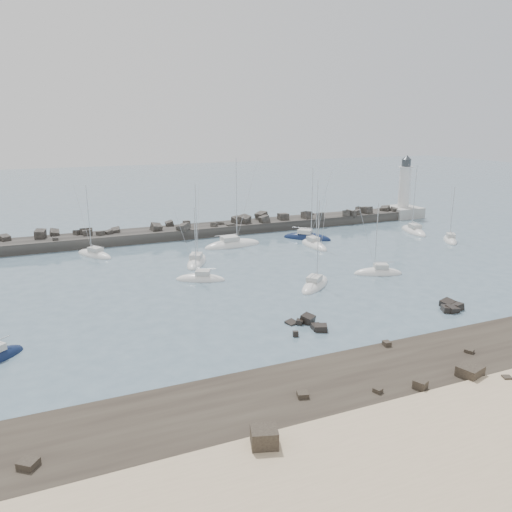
{
  "coord_description": "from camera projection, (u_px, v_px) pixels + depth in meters",
  "views": [
    {
      "loc": [
        -27.77,
        -52.25,
        21.25
      ],
      "look_at": [
        -0.42,
        12.0,
        2.25
      ],
      "focal_mm": 35.0,
      "sensor_mm": 36.0,
      "label": 1
    }
  ],
  "objects": [
    {
      "name": "sailboat_4",
      "position": [
        232.0,
        245.0,
        87.24
      ],
      "size": [
        10.65,
        3.89,
        16.4
      ],
      "color": "white",
      "rests_on": "ground"
    },
    {
      "name": "sailboat_7",
      "position": [
        315.0,
        285.0,
        66.12
      ],
      "size": [
        7.47,
        6.94,
        12.37
      ],
      "color": "white",
      "rests_on": "ground"
    },
    {
      "name": "sailboat_1",
      "position": [
        94.0,
        255.0,
        80.99
      ],
      "size": [
        6.24,
        7.88,
        12.34
      ],
      "color": "white",
      "rests_on": "ground"
    },
    {
      "name": "rock_cluster_near",
      "position": [
        310.0,
        325.0,
        53.21
      ],
      "size": [
        4.35,
        4.45,
        1.35
      ],
      "color": "black",
      "rests_on": "ground"
    },
    {
      "name": "ground",
      "position": [
        297.0,
        296.0,
        62.46
      ],
      "size": [
        400.0,
        400.0,
        0.0
      ],
      "primitive_type": "plane",
      "color": "slate",
      "rests_on": "ground"
    },
    {
      "name": "lighthouse",
      "position": [
        403.0,
        203.0,
        113.15
      ],
      "size": [
        7.0,
        7.0,
        14.6
      ],
      "color": "#9F9F9A",
      "rests_on": "ground"
    },
    {
      "name": "sailboat_12",
      "position": [
        450.0,
        240.0,
        90.8
      ],
      "size": [
        5.38,
        6.67,
        10.72
      ],
      "color": "white",
      "rests_on": "ground"
    },
    {
      "name": "rock_cluster_far",
      "position": [
        450.0,
        309.0,
        58.03
      ],
      "size": [
        3.08,
        3.1,
        1.66
      ],
      "color": "black",
      "rests_on": "ground"
    },
    {
      "name": "sailboat_3",
      "position": [
        197.0,
        262.0,
        76.9
      ],
      "size": [
        6.07,
        8.5,
        13.08
      ],
      "color": "white",
      "rests_on": "ground"
    },
    {
      "name": "sailboat_9",
      "position": [
        378.0,
        273.0,
        71.31
      ],
      "size": [
        7.24,
        4.59,
        11.16
      ],
      "color": "white",
      "rests_on": "ground"
    },
    {
      "name": "sailboat_5",
      "position": [
        201.0,
        279.0,
        68.6
      ],
      "size": [
        7.07,
        4.9,
        10.91
      ],
      "color": "white",
      "rests_on": "ground"
    },
    {
      "name": "breakwater",
      "position": [
        168.0,
        236.0,
        93.34
      ],
      "size": [
        115.0,
        7.73,
        4.95
      ],
      "color": "#2A2825",
      "rests_on": "ground"
    },
    {
      "name": "sailboat_8",
      "position": [
        307.0,
        238.0,
        92.66
      ],
      "size": [
        8.45,
        8.17,
        14.21
      ],
      "color": "#0E1B3C",
      "rests_on": "ground"
    },
    {
      "name": "rock_shelf",
      "position": [
        417.0,
        375.0,
        43.0
      ],
      "size": [
        140.0,
        12.0,
        2.09
      ],
      "color": "black",
      "rests_on": "ground"
    },
    {
      "name": "sailboat_10",
      "position": [
        413.0,
        232.0,
        98.05
      ],
      "size": [
        4.88,
        9.36,
        14.19
      ],
      "color": "white",
      "rests_on": "ground"
    },
    {
      "name": "sailboat_6",
      "position": [
        314.0,
        246.0,
        86.97
      ],
      "size": [
        2.43,
        7.84,
        12.55
      ],
      "color": "white",
      "rests_on": "ground"
    }
  ]
}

